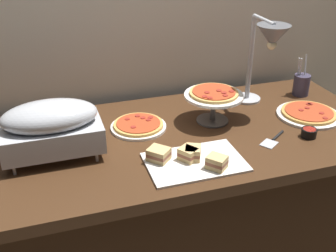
# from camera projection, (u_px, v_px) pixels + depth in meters

# --- Properties ---
(back_wall) EXTENTS (4.40, 0.04, 2.40)m
(back_wall) POSITION_uv_depth(u_px,v_px,m) (143.00, 10.00, 2.06)
(back_wall) COLOR beige
(back_wall) RESTS_ON ground_plane
(buffet_table) EXTENTS (1.90, 0.84, 0.76)m
(buffet_table) POSITION_uv_depth(u_px,v_px,m) (175.00, 203.00, 2.02)
(buffet_table) COLOR #422816
(buffet_table) RESTS_ON ground_plane
(chafing_dish) EXTENTS (0.39, 0.22, 0.24)m
(chafing_dish) POSITION_uv_depth(u_px,v_px,m) (51.00, 126.00, 1.63)
(chafing_dish) COLOR #B7BABF
(chafing_dish) RESTS_ON buffet_table
(heat_lamp) EXTENTS (0.15, 0.32, 0.44)m
(heat_lamp) POSITION_uv_depth(u_px,v_px,m) (268.00, 44.00, 1.90)
(heat_lamp) COLOR #B7BABF
(heat_lamp) RESTS_ON buffet_table
(pizza_plate_front) EXTENTS (0.25, 0.25, 0.03)m
(pizza_plate_front) POSITION_uv_depth(u_px,v_px,m) (138.00, 126.00, 1.89)
(pizza_plate_front) COLOR white
(pizza_plate_front) RESTS_ON buffet_table
(pizza_plate_center) EXTENTS (0.30, 0.30, 0.03)m
(pizza_plate_center) POSITION_uv_depth(u_px,v_px,m) (309.00, 114.00, 2.00)
(pizza_plate_center) COLOR white
(pizza_plate_center) RESTS_ON buffet_table
(pizza_plate_raised_stand) EXTENTS (0.27, 0.27, 0.15)m
(pizza_plate_raised_stand) POSITION_uv_depth(u_px,v_px,m) (214.00, 97.00, 1.90)
(pizza_plate_raised_stand) COLOR #595B60
(pizza_plate_raised_stand) RESTS_ON buffet_table
(sandwich_platter) EXTENTS (0.38, 0.25, 0.06)m
(sandwich_platter) POSITION_uv_depth(u_px,v_px,m) (191.00, 159.00, 1.63)
(sandwich_platter) COLOR white
(sandwich_platter) RESTS_ON buffet_table
(sauce_cup_near) EXTENTS (0.07, 0.07, 0.04)m
(sauce_cup_near) POSITION_uv_depth(u_px,v_px,m) (309.00, 133.00, 1.82)
(sauce_cup_near) COLOR black
(sauce_cup_near) RESTS_ON buffet_table
(sauce_cup_far) EXTENTS (0.07, 0.07, 0.03)m
(sauce_cup_far) POSITION_uv_depth(u_px,v_px,m) (47.00, 122.00, 1.92)
(sauce_cup_far) COLOR black
(sauce_cup_far) RESTS_ON buffet_table
(utensil_holder) EXTENTS (0.08, 0.08, 0.22)m
(utensil_holder) POSITION_uv_depth(u_px,v_px,m) (301.00, 84.00, 2.21)
(utensil_holder) COLOR #383347
(utensil_holder) RESTS_ON buffet_table
(serving_spatula) EXTENTS (0.16, 0.12, 0.01)m
(serving_spatula) POSITION_uv_depth(u_px,v_px,m) (273.00, 140.00, 1.80)
(serving_spatula) COLOR #B7BABF
(serving_spatula) RESTS_ON buffet_table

